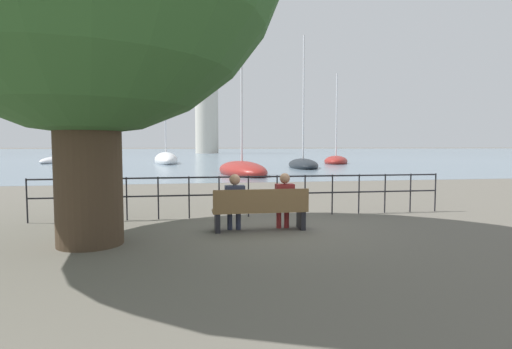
# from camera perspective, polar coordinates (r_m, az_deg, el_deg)

# --- Properties ---
(ground_plane) EXTENTS (1000.00, 1000.00, 0.00)m
(ground_plane) POSITION_cam_1_polar(r_m,az_deg,el_deg) (8.61, 0.56, -7.95)
(ground_plane) COLOR #605B51
(harbor_water) EXTENTS (600.00, 300.00, 0.01)m
(harbor_water) POSITION_cam_1_polar(r_m,az_deg,el_deg) (169.45, -9.06, 3.39)
(harbor_water) COLOR slate
(harbor_water) RESTS_ON ground_plane
(park_bench) EXTENTS (2.02, 0.45, 0.90)m
(park_bench) POSITION_cam_1_polar(r_m,az_deg,el_deg) (8.47, 0.64, -5.12)
(park_bench) COLOR brown
(park_bench) RESTS_ON ground_plane
(seated_person_left) EXTENTS (0.41, 0.35, 1.21)m
(seated_person_left) POSITION_cam_1_polar(r_m,az_deg,el_deg) (8.44, -3.06, -3.57)
(seated_person_left) COLOR #2D3347
(seated_person_left) RESTS_ON ground_plane
(seated_person_right) EXTENTS (0.39, 0.35, 1.22)m
(seated_person_right) POSITION_cam_1_polar(r_m,az_deg,el_deg) (8.62, 4.07, -3.40)
(seated_person_right) COLOR maroon
(seated_person_right) RESTS_ON ground_plane
(promenade_railing) EXTENTS (10.46, 0.04, 1.05)m
(promenade_railing) POSITION_cam_1_polar(r_m,az_deg,el_deg) (10.12, -1.09, -2.17)
(promenade_railing) COLOR black
(promenade_railing) RESTS_ON ground_plane
(sailboat_0) EXTENTS (3.50, 7.15, 10.41)m
(sailboat_0) POSITION_cam_1_polar(r_m,az_deg,el_deg) (25.44, -2.03, 0.66)
(sailboat_0) COLOR maroon
(sailboat_0) RESTS_ON ground_plane
(sailboat_1) EXTENTS (4.16, 5.88, 9.61)m
(sailboat_1) POSITION_cam_1_polar(r_m,az_deg,el_deg) (42.43, 11.34, 1.93)
(sailboat_1) COLOR maroon
(sailboat_1) RESTS_ON ground_plane
(sailboat_2) EXTENTS (3.26, 9.10, 12.94)m
(sailboat_2) POSITION_cam_1_polar(r_m,az_deg,el_deg) (43.26, -12.74, 2.07)
(sailboat_2) COLOR white
(sailboat_2) RESTS_ON ground_plane
(sailboat_3) EXTENTS (3.50, 7.84, 11.35)m
(sailboat_3) POSITION_cam_1_polar(r_m,az_deg,el_deg) (34.17, 6.73, 1.47)
(sailboat_3) COLOR black
(sailboat_3) RESTS_ON ground_plane
(sailboat_4) EXTENTS (2.95, 7.86, 7.74)m
(sailboat_4) POSITION_cam_1_polar(r_m,az_deg,el_deg) (48.98, -26.37, 1.81)
(sailboat_4) COLOR silver
(sailboat_4) RESTS_ON ground_plane
(harbor_lighthouse) EXTENTS (5.94, 5.94, 28.05)m
(harbor_lighthouse) POSITION_cam_1_polar(r_m,az_deg,el_deg) (105.20, -7.07, 10.15)
(harbor_lighthouse) COLOR beige
(harbor_lighthouse) RESTS_ON ground_plane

